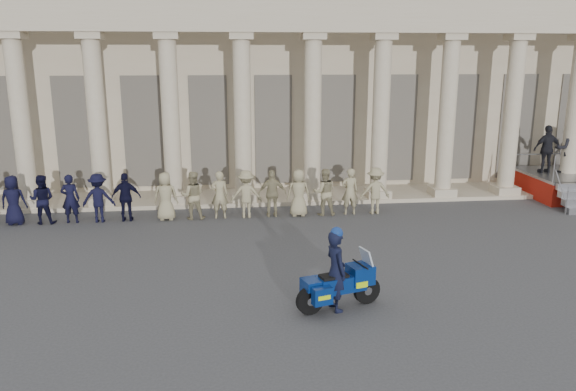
# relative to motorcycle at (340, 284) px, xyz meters

# --- Properties ---
(ground) EXTENTS (90.00, 90.00, 0.00)m
(ground) POSITION_rel_motorcycle_xyz_m (-0.51, 1.35, -0.57)
(ground) COLOR #3D3D3F
(ground) RESTS_ON ground
(building) EXTENTS (40.00, 12.50, 9.00)m
(building) POSITION_rel_motorcycle_xyz_m (-0.51, 16.09, 3.95)
(building) COLOR #BAA98B
(building) RESTS_ON ground
(officer_rank) EXTENTS (19.78, 0.63, 1.67)m
(officer_rank) POSITION_rel_motorcycle_xyz_m (-6.67, 7.53, 0.26)
(officer_rank) COLOR black
(officer_rank) RESTS_ON ground
(motorcycle) EXTENTS (2.01, 1.09, 1.32)m
(motorcycle) POSITION_rel_motorcycle_xyz_m (0.00, 0.00, 0.00)
(motorcycle) COLOR black
(motorcycle) RESTS_ON ground
(rider) EXTENTS (0.61, 0.76, 1.92)m
(rider) POSITION_rel_motorcycle_xyz_m (-0.11, -0.03, 0.38)
(rider) COLOR black
(rider) RESTS_ON ground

